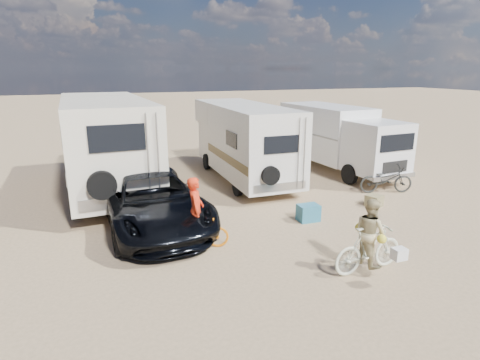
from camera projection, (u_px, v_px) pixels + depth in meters
name	position (u px, v px, depth m)	size (l,w,h in m)	color
ground	(341.00, 241.00, 10.48)	(140.00, 140.00, 0.00)	tan
rv_main	(244.00, 143.00, 16.06)	(2.23, 6.89, 3.02)	silver
rv_left	(107.00, 146.00, 14.32)	(2.73, 7.62, 3.39)	white
box_truck	(339.00, 139.00, 17.47)	(2.12, 6.70, 2.79)	white
dark_suv	(151.00, 200.00, 11.35)	(2.59, 5.63, 1.56)	black
bike_man	(197.00, 232.00, 10.03)	(0.57, 1.62, 0.85)	orange
bike_woman	(369.00, 249.00, 8.81)	(0.51, 1.81, 1.09)	beige
rider_man	(196.00, 217.00, 9.91)	(0.61, 0.40, 1.67)	red
rider_woman	(370.00, 240.00, 8.75)	(0.74, 0.58, 1.53)	tan
bike_parked	(386.00, 179.00, 14.47)	(0.67, 1.92, 1.01)	#252725
cooler	(308.00, 213.00, 11.85)	(0.62, 0.45, 0.50)	teal
crate	(374.00, 201.00, 13.14)	(0.46, 0.46, 0.37)	olive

